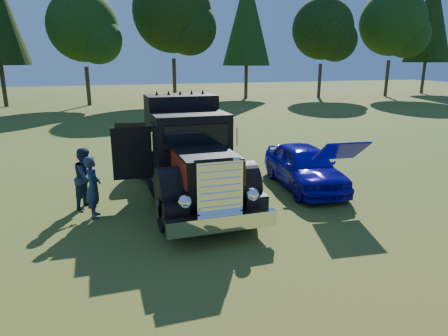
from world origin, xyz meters
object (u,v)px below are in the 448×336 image
at_px(diamond_t_truck, 188,157).
at_px(spectator_near, 93,187).
at_px(hotrod_coupe, 304,166).
at_px(spectator_far, 86,178).

bearing_deg(diamond_t_truck, spectator_near, -166.09).
xyz_separation_m(diamond_t_truck, hotrod_coupe, (3.81, -0.07, -0.57)).
relative_size(hotrod_coupe, spectator_near, 2.65).
xyz_separation_m(diamond_t_truck, spectator_near, (-2.67, -0.66, -0.46)).
bearing_deg(hotrod_coupe, diamond_t_truck, 178.99).
distance_m(spectator_near, spectator_far, 0.86).
distance_m(hotrod_coupe, spectator_near, 6.52).
bearing_deg(spectator_near, diamond_t_truck, -70.33).
bearing_deg(hotrod_coupe, spectator_near, -174.76).
height_order(hotrod_coupe, spectator_near, hotrod_coupe).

